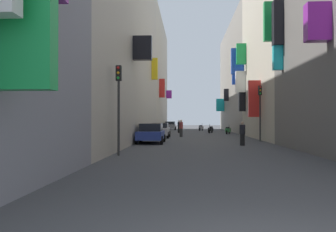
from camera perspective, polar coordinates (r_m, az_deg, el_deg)
name	(u,v)px	position (r m, az deg, el deg)	size (l,w,h in m)	color
ground_plane	(200,137)	(33.98, 5.32, -3.55)	(140.00, 140.00, 0.00)	#424244
building_left_mid_a	(104,39)	(28.66, -10.77, 12.62)	(7.31, 27.94, 16.61)	#B2A899
building_left_mid_b	(144,77)	(53.33, -4.11, 6.61)	(6.99, 22.87, 16.86)	#BCB29E
building_right_mid_a	(294,55)	(31.56, 20.47, 9.52)	(7.02, 10.31, 14.58)	#BCB29E
building_right_mid_b	(273,35)	(38.88, 17.26, 12.81)	(7.37, 3.73, 21.60)	#BCB29E
building_right_mid_c	(249,78)	(52.42, 13.43, 6.17)	(7.33, 25.35, 15.81)	gray
parked_car_silver	(160,130)	(32.85, -1.39, -2.35)	(1.91, 4.29, 1.41)	#B7B7BC
parked_car_grey	(170,125)	(56.63, 0.38, -1.60)	(1.92, 4.48, 1.41)	slate
parked_car_blue	(151,133)	(25.34, -2.87, -2.85)	(1.97, 4.04, 1.46)	navy
scooter_silver	(201,128)	(53.35, 5.58, -1.97)	(0.81, 1.71, 1.13)	#ADADB2
scooter_black	(211,129)	(44.29, 7.18, -2.26)	(0.78, 1.87, 1.13)	black
scooter_green	(228,130)	(41.44, 10.07, -2.37)	(0.82, 1.87, 1.13)	#287F3D
pedestrian_crossing	(179,127)	(44.67, 1.86, -1.79)	(0.50, 0.50, 1.65)	black
pedestrian_near_left	(181,128)	(34.27, 2.22, -2.09)	(0.44, 0.44, 1.72)	#303030
pedestrian_near_right	(242,134)	(23.46, 12.40, -2.92)	(0.38, 0.38, 1.62)	black
traffic_light_near_corner	(260,104)	(28.14, 15.23, 2.01)	(0.26, 0.34, 4.47)	#2D2D2D
traffic_light_far_corner	(119,94)	(16.86, -8.31, 3.62)	(0.26, 0.34, 4.42)	#2D2D2D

